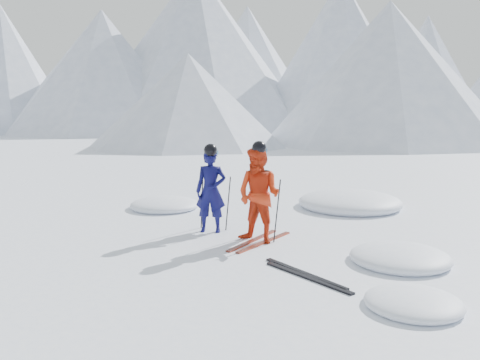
% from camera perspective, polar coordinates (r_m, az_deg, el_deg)
% --- Properties ---
extents(ground, '(160.00, 160.00, 0.00)m').
position_cam_1_polar(ground, '(8.75, 7.11, -8.24)').
color(ground, white).
rests_on(ground, ground).
extents(skier_blue, '(0.70, 0.58, 1.64)m').
position_cam_1_polar(skier_blue, '(10.00, -3.30, -1.24)').
color(skier_blue, '#0B0B45').
rests_on(skier_blue, ground).
extents(skier_red, '(0.92, 0.75, 1.75)m').
position_cam_1_polar(skier_red, '(9.22, 2.12, -1.71)').
color(skier_red, red).
rests_on(skier_red, ground).
extents(pole_blue_left, '(0.11, 0.08, 1.09)m').
position_cam_1_polar(pole_blue_left, '(10.33, -4.29, -2.48)').
color(pole_blue_left, black).
rests_on(pole_blue_left, ground).
extents(pole_blue_right, '(0.11, 0.07, 1.09)m').
position_cam_1_polar(pole_blue_right, '(10.14, -1.35, -2.66)').
color(pole_blue_right, black).
rests_on(pole_blue_right, ground).
extents(pole_red_left, '(0.12, 0.09, 1.17)m').
position_cam_1_polar(pole_red_left, '(9.62, 1.13, -3.04)').
color(pole_red_left, black).
rests_on(pole_red_left, ground).
extents(pole_red_right, '(0.12, 0.08, 1.17)m').
position_cam_1_polar(pole_red_right, '(9.29, 4.19, -3.49)').
color(pole_red_right, black).
rests_on(pole_red_right, ground).
extents(ski_worn_left, '(0.21, 1.70, 0.03)m').
position_cam_1_polar(ski_worn_left, '(9.46, 1.43, -6.79)').
color(ski_worn_left, black).
rests_on(ski_worn_left, ground).
extents(ski_worn_right, '(0.33, 1.70, 0.03)m').
position_cam_1_polar(ski_worn_right, '(9.36, 2.76, -6.97)').
color(ski_worn_right, black).
rests_on(ski_worn_right, ground).
extents(ski_loose_a, '(1.56, 0.84, 0.03)m').
position_cam_1_polar(ski_loose_a, '(7.75, 7.22, -10.34)').
color(ski_loose_a, black).
rests_on(ski_loose_a, ground).
extents(ski_loose_b, '(1.58, 0.79, 0.03)m').
position_cam_1_polar(ski_loose_b, '(7.58, 7.54, -10.77)').
color(ski_loose_b, black).
rests_on(ski_loose_b, ground).
extents(snow_lumps, '(7.81, 7.63, 0.55)m').
position_cam_1_polar(snow_lumps, '(11.55, 9.21, -4.17)').
color(snow_lumps, white).
rests_on(snow_lumps, ground).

